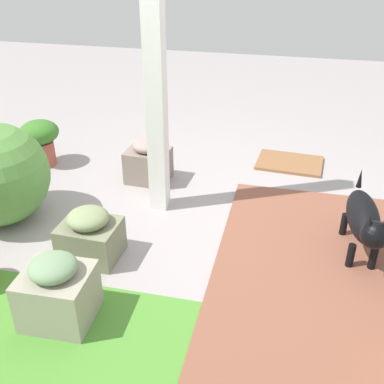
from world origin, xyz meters
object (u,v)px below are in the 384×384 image
(stone_planter_nearest, at_px, (148,162))
(stone_planter_mid, at_px, (90,235))
(doormat, at_px, (290,163))
(terracotta_pot_broad, at_px, (40,139))
(dog, at_px, (364,220))
(porch_pillar, at_px, (155,60))
(stone_planter_far, at_px, (57,291))

(stone_planter_nearest, relative_size, stone_planter_mid, 0.99)
(stone_planter_nearest, distance_m, doormat, 1.49)
(stone_planter_mid, relative_size, terracotta_pot_broad, 0.90)
(stone_planter_mid, height_order, dog, dog)
(stone_planter_mid, distance_m, doormat, 2.36)
(porch_pillar, distance_m, stone_planter_far, 1.81)
(dog, bearing_deg, terracotta_pot_broad, -16.47)
(stone_planter_nearest, bearing_deg, dog, 156.62)
(doormat, bearing_deg, stone_planter_nearest, 26.71)
(porch_pillar, bearing_deg, stone_planter_far, 81.38)
(stone_planter_far, height_order, dog, dog)
(porch_pillar, height_order, stone_planter_mid, porch_pillar)
(stone_planter_nearest, xyz_separation_m, terracotta_pot_broad, (1.17, -0.09, 0.09))
(stone_planter_nearest, height_order, doormat, stone_planter_nearest)
(stone_planter_nearest, bearing_deg, terracotta_pot_broad, -4.29)
(porch_pillar, height_order, terracotta_pot_broad, porch_pillar)
(stone_planter_far, distance_m, doormat, 2.87)
(porch_pillar, height_order, stone_planter_far, porch_pillar)
(stone_planter_nearest, height_order, stone_planter_mid, stone_planter_nearest)
(stone_planter_mid, bearing_deg, porch_pillar, -109.60)
(terracotta_pot_broad, bearing_deg, porch_pillar, 159.37)
(porch_pillar, distance_m, stone_planter_mid, 1.39)
(stone_planter_mid, bearing_deg, dog, -167.12)
(stone_planter_nearest, relative_size, terracotta_pot_broad, 0.90)
(stone_planter_far, relative_size, doormat, 0.70)
(dog, bearing_deg, doormat, -69.11)
(stone_planter_far, distance_m, dog, 2.15)
(dog, distance_m, doormat, 1.61)
(porch_pillar, relative_size, stone_planter_nearest, 6.00)
(stone_planter_far, bearing_deg, porch_pillar, -98.62)
(doormat, bearing_deg, stone_planter_far, 63.13)
(porch_pillar, relative_size, stone_planter_far, 5.51)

